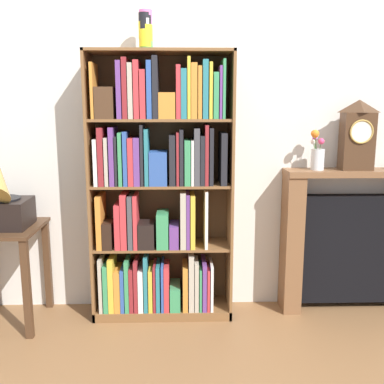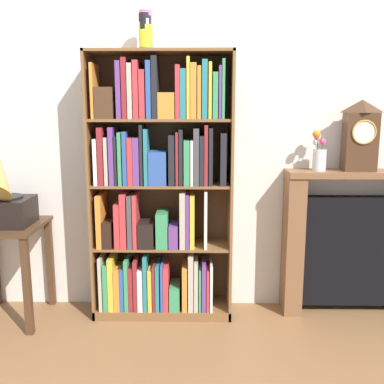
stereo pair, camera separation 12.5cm
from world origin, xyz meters
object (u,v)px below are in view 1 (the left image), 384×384
(bookshelf, at_px, (159,194))
(side_table_left, at_px, (5,252))
(flower_vase, at_px, (317,153))
(cup_stack, at_px, (146,30))
(mantel_clock, at_px, (357,135))
(fireplace_mantel, at_px, (353,241))

(bookshelf, xyz_separation_m, side_table_left, (-1.00, -0.09, -0.36))
(flower_vase, bearing_deg, side_table_left, -176.24)
(side_table_left, bearing_deg, cup_stack, 5.62)
(mantel_clock, bearing_deg, side_table_left, -176.65)
(fireplace_mantel, bearing_deg, mantel_clock, -142.34)
(bookshelf, bearing_deg, flower_vase, 2.34)
(side_table_left, height_order, mantel_clock, mantel_clock)
(side_table_left, relative_size, flower_vase, 2.43)
(flower_vase, bearing_deg, fireplace_mantel, 4.11)
(flower_vase, bearing_deg, cup_stack, -177.80)
(cup_stack, relative_size, mantel_clock, 0.51)
(bookshelf, bearing_deg, side_table_left, -174.75)
(side_table_left, bearing_deg, bookshelf, 5.25)
(cup_stack, distance_m, side_table_left, 1.68)
(side_table_left, bearing_deg, flower_vase, 3.76)
(fireplace_mantel, height_order, flower_vase, flower_vase)
(bookshelf, relative_size, mantel_clock, 3.81)
(cup_stack, bearing_deg, fireplace_mantel, 2.59)
(bookshelf, distance_m, flower_vase, 1.09)
(side_table_left, distance_m, fireplace_mantel, 2.35)
(cup_stack, bearing_deg, side_table_left, -174.38)
(bookshelf, xyz_separation_m, fireplace_mantel, (1.35, 0.06, -0.36))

